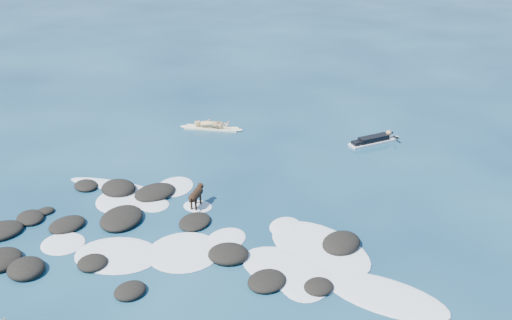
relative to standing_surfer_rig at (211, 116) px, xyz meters
The scene contains 6 objects.
ground 9.49m from the standing_surfer_rig, 55.90° to the right, with size 160.00×160.00×0.00m, color #0A2642.
reef_rocks 10.01m from the standing_surfer_rig, 68.71° to the right, with size 14.80×7.57×0.53m.
breaking_foam 10.18m from the standing_surfer_rig, 54.00° to the right, with size 15.05×7.14×0.12m.
standing_surfer_rig is the anchor object (origin of this frame).
paddling_surfer_rig 7.75m from the standing_surfer_rig, 16.18° to the left, with size 1.93×2.44×0.46m.
dog 7.70m from the standing_surfer_rig, 60.71° to the right, with size 0.49×1.25×0.80m.
Camera 1 is at (9.05, -13.55, 10.04)m, focal length 40.00 mm.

